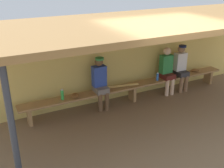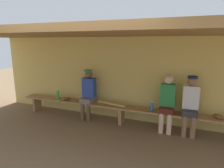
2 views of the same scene
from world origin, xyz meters
TOP-DOWN VIEW (x-y plane):
  - ground_plane at (0.00, 0.00)m, footprint 24.00×24.00m
  - back_wall at (0.00, 2.00)m, footprint 8.00×0.20m
  - dugout_roof at (0.00, 0.70)m, footprint 8.00×2.80m
  - bench at (0.00, 1.55)m, footprint 6.00×0.36m
  - player_in_white at (-0.95, 1.55)m, footprint 0.34×0.42m
  - player_shirtless_tan at (1.61, 1.55)m, footprint 0.34×0.42m
  - player_rightmost at (1.11, 1.55)m, footprint 0.34×0.42m
  - water_bottle_orange at (0.77, 1.52)m, footprint 0.07×0.07m
  - water_bottle_green at (-1.94, 1.54)m, footprint 0.07×0.07m
  - baseball_glove_dark_brown at (2.19, 1.56)m, footprint 0.29×0.27m
  - baseball_glove_tan at (-1.63, 1.51)m, footprint 0.23×0.28m
  - baseball_bat at (-0.30, 1.55)m, footprint 0.86×0.22m

SIDE VIEW (x-z plane):
  - ground_plane at x=0.00m, z-range 0.00..0.00m
  - bench at x=0.00m, z-range 0.16..0.62m
  - baseball_bat at x=-0.30m, z-range 0.46..0.53m
  - baseball_glove_dark_brown at x=2.19m, z-range 0.46..0.55m
  - baseball_glove_tan at x=-1.63m, z-range 0.46..0.55m
  - water_bottle_orange at x=0.77m, z-range 0.45..0.68m
  - water_bottle_green at x=-1.94m, z-range 0.45..0.72m
  - player_rightmost at x=1.11m, z-range 0.06..1.40m
  - player_in_white at x=-0.95m, z-range 0.07..1.42m
  - player_shirtless_tan at x=1.61m, z-range 0.07..1.42m
  - back_wall at x=0.00m, z-range 0.00..2.20m
  - dugout_roof at x=0.00m, z-range 2.20..2.32m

